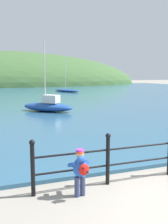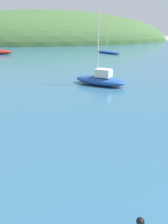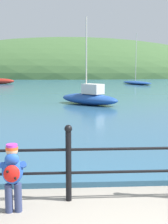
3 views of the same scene
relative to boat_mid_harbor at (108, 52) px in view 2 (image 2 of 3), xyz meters
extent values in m
cube|color=#2D5B7A|center=(-7.15, 0.19, -0.27)|extent=(80.00, 60.00, 0.10)
ellipsoid|color=#3D6033|center=(-7.15, 33.20, -0.32)|extent=(71.29, 39.21, 16.44)
sphere|color=black|center=(-9.72, -30.31, 0.83)|extent=(0.12, 0.12, 0.12)
ellipsoid|color=#1E4793|center=(0.00, 0.00, -0.03)|extent=(3.24, 5.05, 0.38)
cylinder|color=beige|center=(-0.10, 0.22, 2.86)|extent=(0.07, 0.07, 5.40)
ellipsoid|color=#1E4793|center=(-6.82, -18.60, 0.07)|extent=(3.49, 3.39, 0.58)
cube|color=silver|center=(-6.62, -18.78, 0.62)|extent=(1.21, 1.20, 0.52)
cylinder|color=beige|center=(-6.95, -18.47, 2.33)|extent=(0.07, 0.07, 3.95)
camera|label=1|loc=(-10.52, -35.54, 2.20)|focal=42.00mm
camera|label=2|loc=(-11.01, -32.39, 3.39)|focal=35.00mm
camera|label=3|loc=(-8.04, -34.97, 1.76)|focal=50.00mm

